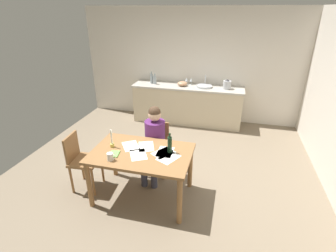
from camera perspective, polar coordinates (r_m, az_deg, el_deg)
name	(u,v)px	position (r m, az deg, el deg)	size (l,w,h in m)	color
ground_plane	(162,174)	(4.40, -1.33, -10.73)	(5.20, 5.20, 0.04)	#7A6B56
wall_back	(191,66)	(6.24, 5.20, 13.35)	(5.20, 0.12, 2.60)	silver
kitchen_counter	(187,104)	(6.13, 4.32, 4.91)	(2.57, 0.64, 0.90)	beige
dining_table	(142,158)	(3.58, -5.96, -7.25)	(1.38, 0.89, 0.75)	olive
chair_at_table	(157,146)	(4.22, -2.56, -4.44)	(0.41, 0.41, 0.85)	olive
person_seated	(154,139)	(4.00, -3.19, -2.88)	(0.33, 0.60, 1.19)	#592666
chair_side_empty	(81,159)	(4.03, -18.90, -7.02)	(0.43, 0.43, 0.89)	olive
coffee_mug	(110,157)	(3.39, -12.82, -6.73)	(0.12, 0.08, 0.10)	white
candlestick	(112,142)	(3.68, -12.46, -3.58)	(0.06, 0.06, 0.27)	gold
book_magazine	(114,154)	(3.53, -11.97, -6.15)	(0.12, 0.17, 0.02)	#6FB551
paper_letter	(138,155)	(3.47, -6.68, -6.40)	(0.21, 0.30, 0.00)	white
paper_bill	(165,152)	(3.51, -0.66, -5.82)	(0.21, 0.30, 0.00)	white
paper_envelope	(163,153)	(3.49, -1.03, -6.04)	(0.21, 0.30, 0.00)	white
paper_receipt	(146,146)	(3.66, -4.91, -4.58)	(0.21, 0.30, 0.00)	white
paper_notice	(169,158)	(3.38, 0.13, -7.11)	(0.21, 0.30, 0.00)	white
paper_flyer	(131,146)	(3.69, -8.37, -4.44)	(0.21, 0.30, 0.00)	white
wine_bottle_on_table	(170,144)	(3.45, 0.38, -4.14)	(0.06, 0.06, 0.29)	black
sink_unit	(204,86)	(5.93, 8.12, 8.85)	(0.36, 0.36, 0.24)	#B2B7BC
bottle_oil	(152,78)	(6.18, -3.71, 10.61)	(0.07, 0.07, 0.28)	#8C999E
bottle_vinegar	(155,80)	(6.13, -2.97, 10.35)	(0.07, 0.07, 0.24)	#8C999E
mixing_bowl	(182,84)	(5.98, 3.24, 9.48)	(0.23, 0.23, 0.10)	tan
stovetop_kettle	(227,84)	(5.88, 13.11, 9.07)	(0.18, 0.18, 0.22)	#B7BABF
wine_glass_near_sink	(191,80)	(6.09, 5.23, 10.26)	(0.07, 0.07, 0.15)	silver
wine_glass_by_kettle	(187,80)	(6.11, 4.18, 10.34)	(0.07, 0.07, 0.15)	silver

